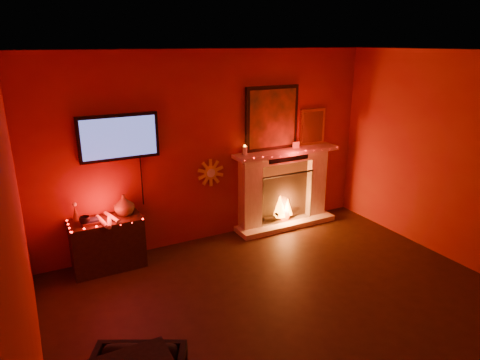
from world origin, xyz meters
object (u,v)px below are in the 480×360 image
at_px(console_table, 108,240).
at_px(fireplace, 283,181).
at_px(sunburst_clock, 211,173).
at_px(tv, 119,137).

bearing_deg(console_table, fireplace, 2.67).
distance_m(fireplace, console_table, 2.75).
distance_m(sunburst_clock, console_table, 1.67).
xyz_separation_m(fireplace, console_table, (-2.73, -0.13, -0.35)).
distance_m(tv, sunburst_clock, 1.41).
xyz_separation_m(fireplace, sunburst_clock, (-1.19, 0.09, 0.28)).
xyz_separation_m(sunburst_clock, console_table, (-1.54, -0.22, -0.62)).
bearing_deg(fireplace, tv, 178.50).
bearing_deg(fireplace, console_table, -177.33).
bearing_deg(tv, console_table, -146.42).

